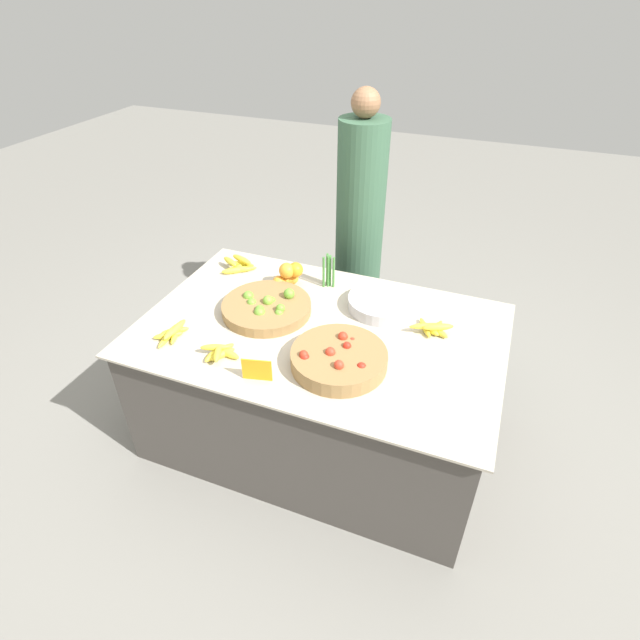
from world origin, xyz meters
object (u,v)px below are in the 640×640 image
(tomato_basket, at_px, (338,359))
(vendor_person, at_px, (359,235))
(lime_bowl, at_px, (266,307))
(metal_bowl, at_px, (382,303))
(price_sign, at_px, (257,370))

(tomato_basket, height_order, vendor_person, vendor_person)
(tomato_basket, bearing_deg, lime_bowl, 151.70)
(lime_bowl, distance_m, tomato_basket, 0.53)
(lime_bowl, relative_size, metal_bowl, 1.30)
(lime_bowl, xyz_separation_m, vendor_person, (0.19, 0.89, 0.02))
(metal_bowl, bearing_deg, lime_bowl, -155.07)
(tomato_basket, bearing_deg, vendor_person, 103.42)
(metal_bowl, height_order, price_sign, price_sign)
(price_sign, xyz_separation_m, vendor_person, (0.01, 1.34, -0.00))
(vendor_person, bearing_deg, tomato_basket, -76.58)
(tomato_basket, distance_m, metal_bowl, 0.49)
(price_sign, bearing_deg, lime_bowl, 98.24)
(tomato_basket, height_order, price_sign, price_sign)
(tomato_basket, bearing_deg, price_sign, -143.81)
(price_sign, height_order, vendor_person, vendor_person)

